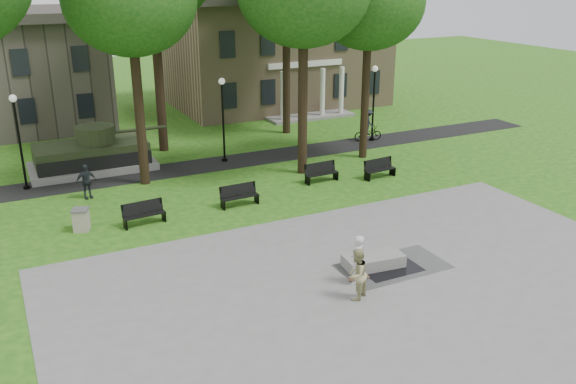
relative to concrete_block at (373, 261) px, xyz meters
name	(u,v)px	position (x,y,z in m)	size (l,w,h in m)	color
ground	(323,245)	(-0.72, 2.45, -0.24)	(120.00, 120.00, 0.00)	#205413
plaza	(398,303)	(-0.72, -2.55, -0.23)	(22.00, 16.00, 0.02)	gray
footpath	(218,164)	(-0.72, 14.45, -0.24)	(44.00, 2.60, 0.01)	black
building_right	(273,48)	(9.28, 28.45, 4.10)	(17.00, 12.00, 8.60)	#9E8460
tree_1	(130,0)	(-5.22, 12.95, 8.71)	(6.20, 6.20, 11.63)	black
tree_3	(369,3)	(7.28, 11.95, 8.35)	(6.00, 6.00, 11.19)	black
lamp_left	(19,134)	(-10.72, 14.75, 2.55)	(0.36, 0.36, 4.73)	black
lamp_mid	(223,113)	(-0.22, 14.75, 2.55)	(0.36, 0.36, 4.73)	black
lamp_right	(374,97)	(9.78, 14.75, 2.55)	(0.36, 0.36, 4.73)	black
tank_monument	(92,154)	(-7.18, 16.45, 0.61)	(7.45, 3.40, 2.40)	gray
puddle	(392,270)	(0.45, -0.54, -0.22)	(2.20, 1.20, 0.00)	black
concrete_block	(373,261)	(0.00, 0.00, 0.00)	(2.20, 1.00, 0.45)	gray
skateboard	(359,279)	(-1.03, -0.64, -0.19)	(0.78, 0.20, 0.07)	brown
skateboarder	(357,260)	(-1.23, -0.77, 0.66)	(0.65, 0.42, 1.77)	silver
friend_watching	(357,274)	(-1.81, -1.68, 0.66)	(0.86, 0.67, 1.78)	tan
pedestrian_walker	(86,181)	(-8.21, 12.03, 0.60)	(0.99, 0.41, 1.69)	#21252C
cyclist	(368,128)	(9.52, 14.83, 0.59)	(1.90, 1.11, 2.04)	black
park_bench_0	(144,213)	(-6.55, 7.72, 0.28)	(1.83, 0.68, 1.00)	black
park_bench_1	(239,195)	(-2.08, 7.95, 0.28)	(1.82, 0.59, 1.00)	black
park_bench_2	(321,172)	(2.95, 9.21, 0.28)	(1.82, 0.61, 1.00)	black
park_bench_3	(379,168)	(6.01, 8.43, 0.28)	(1.83, 0.68, 1.00)	black
trash_bin	(81,220)	(-9.06, 8.20, 0.24)	(0.85, 0.85, 0.96)	#AA9E8C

